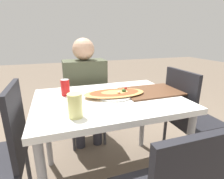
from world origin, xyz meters
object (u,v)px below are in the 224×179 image
chair_side_right (188,115)px  pizza_main (115,94)px  drink_glass (75,106)px  dining_table (109,108)px  person_seated (85,84)px  chair_side_left (1,151)px  soda_can (65,87)px  chair_far_seated (84,97)px

chair_side_right → pizza_main: 0.72m
pizza_main → drink_glass: bearing=-140.8°
dining_table → person_seated: bearing=96.6°
chair_side_left → person_seated: (0.65, 0.71, 0.18)m
person_seated → drink_glass: (-0.20, -0.85, 0.12)m
chair_side_left → chair_side_right: 1.45m
soda_can → dining_table: bearing=-28.7°
dining_table → drink_glass: (-0.27, -0.24, 0.15)m
person_seated → drink_glass: size_ratio=8.33×
dining_table → chair_side_right: (0.72, -0.04, -0.14)m
person_seated → pizza_main: person_seated is taller
chair_side_right → chair_side_left: bearing=-87.7°
chair_far_seated → soda_can: 0.67m
chair_side_right → soda_can: size_ratio=7.30×
chair_side_left → drink_glass: 0.56m
chair_side_left → chair_side_right: size_ratio=1.00×
dining_table → chair_side_left: bearing=-172.2°
soda_can → person_seated: bearing=62.8°
person_seated → drink_glass: bearing=76.5°
chair_far_seated → drink_glass: 1.03m
chair_far_seated → soda_can: bearing=67.8°
soda_can → pizza_main: bearing=-21.6°
chair_far_seated → drink_glass: chair_far_seated is taller
pizza_main → chair_side_left: bearing=-171.0°
pizza_main → chair_far_seated: bearing=100.0°
chair_far_seated → chair_side_left: size_ratio=1.00×
soda_can → drink_glass: bearing=-86.6°
pizza_main → dining_table: bearing=-154.9°
chair_side_left → soda_can: chair_side_left is taller
drink_glass → person_seated: bearing=76.5°
chair_far_seated → soda_can: (-0.23, -0.56, 0.29)m
person_seated → soda_can: bearing=62.8°
chair_side_right → person_seated: bearing=-129.2°
person_seated → pizza_main: (0.12, -0.58, 0.07)m
drink_glass → chair_side_left: bearing=162.1°
person_seated → drink_glass: person_seated is taller
soda_can → chair_side_right: bearing=-11.3°
chair_side_left → drink_glass: bearing=-107.9°
chair_side_right → person_seated: person_seated is taller
chair_far_seated → pizza_main: (0.12, -0.70, 0.25)m
person_seated → drink_glass: 0.88m
chair_far_seated → soda_can: chair_far_seated is taller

